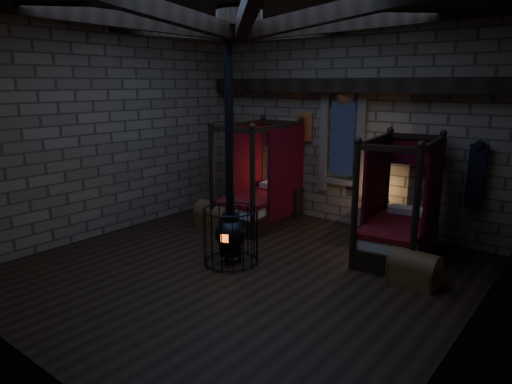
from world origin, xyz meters
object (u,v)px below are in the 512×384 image
Objects in this scene: trunk_left at (215,216)px; stove at (231,230)px; trunk_right at (414,269)px; bed_right at (398,227)px; bed_left at (260,198)px.

stove is (1.58, -1.27, 0.34)m from trunk_left.
trunk_right is 0.19× the size of stove.
stove is at bearing -40.72° from trunk_left.
stove is (-2.83, -1.15, 0.36)m from trunk_right.
trunk_right is (0.69, -1.03, -0.29)m from bed_right.
bed_right is at bearing 27.87° from stove.
bed_right is 1.28m from trunk_right.
trunk_left is at bearing -121.91° from bed_left.
bed_right reaches higher than trunk_left.
stove is at bearing -69.87° from bed_left.
trunk_right is (4.41, -0.11, -0.03)m from trunk_left.
bed_left reaches higher than trunk_left.
trunk_right is at bearing -21.40° from bed_left.
bed_right is 3.84m from trunk_left.
trunk_left is at bearing -176.76° from trunk_right.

